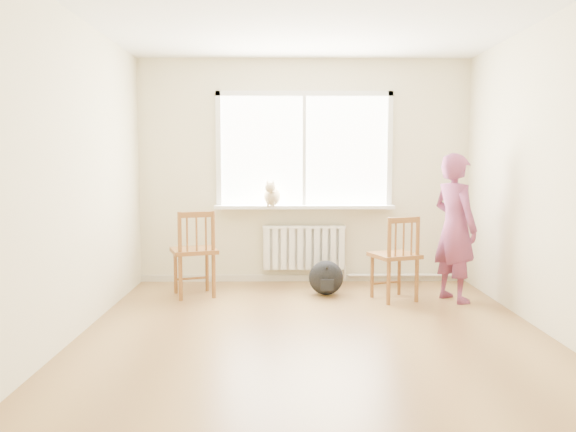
{
  "coord_description": "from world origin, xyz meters",
  "views": [
    {
      "loc": [
        -0.27,
        -4.58,
        1.47
      ],
      "look_at": [
        -0.21,
        1.2,
        0.91
      ],
      "focal_mm": 35.0,
      "sensor_mm": 36.0,
      "label": 1
    }
  ],
  "objects_px": {
    "chair_left": "(195,253)",
    "chair_right": "(397,258)",
    "backpack": "(326,278)",
    "cat": "(272,195)",
    "person": "(455,228)"
  },
  "relations": [
    {
      "from": "chair_left",
      "to": "chair_right",
      "type": "bearing_deg",
      "value": 155.65
    },
    {
      "from": "person",
      "to": "cat",
      "type": "distance_m",
      "value": 2.11
    },
    {
      "from": "chair_left",
      "to": "chair_right",
      "type": "distance_m",
      "value": 2.17
    },
    {
      "from": "chair_left",
      "to": "cat",
      "type": "relative_size",
      "value": 2.07
    },
    {
      "from": "person",
      "to": "cat",
      "type": "relative_size",
      "value": 3.41
    },
    {
      "from": "person",
      "to": "cat",
      "type": "bearing_deg",
      "value": 42.11
    },
    {
      "from": "chair_right",
      "to": "backpack",
      "type": "xyz_separation_m",
      "value": [
        -0.73,
        0.27,
        -0.27
      ]
    },
    {
      "from": "chair_right",
      "to": "backpack",
      "type": "bearing_deg",
      "value": -40.95
    },
    {
      "from": "person",
      "to": "backpack",
      "type": "xyz_separation_m",
      "value": [
        -1.33,
        0.27,
        -0.59
      ]
    },
    {
      "from": "cat",
      "to": "chair_right",
      "type": "bearing_deg",
      "value": -22.61
    },
    {
      "from": "chair_right",
      "to": "person",
      "type": "height_order",
      "value": "person"
    },
    {
      "from": "cat",
      "to": "backpack",
      "type": "bearing_deg",
      "value": -32.63
    },
    {
      "from": "chair_right",
      "to": "backpack",
      "type": "relative_size",
      "value": 2.37
    },
    {
      "from": "chair_left",
      "to": "backpack",
      "type": "distance_m",
      "value": 1.47
    },
    {
      "from": "chair_left",
      "to": "chair_right",
      "type": "height_order",
      "value": "chair_left"
    }
  ]
}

